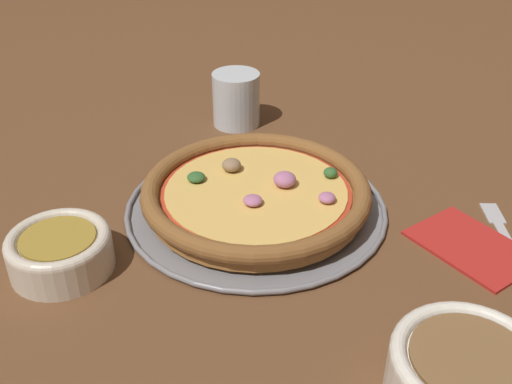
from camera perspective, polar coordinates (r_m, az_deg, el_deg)
name	(u,v)px	position (r m, az deg, el deg)	size (l,w,h in m)	color
ground_plane	(256,210)	(0.79, 0.00, -1.71)	(3.00, 3.00, 0.00)	brown
pizza_tray	(256,207)	(0.79, 0.00, -1.45)	(0.34, 0.34, 0.01)	gray
pizza	(256,193)	(0.77, 0.01, -0.08)	(0.30, 0.30, 0.04)	#A86B33
bowl_near	(60,250)	(0.71, -18.17, -5.25)	(0.12, 0.12, 0.05)	beige
bowl_far	(468,374)	(0.57, 19.51, -16.01)	(0.14, 0.14, 0.06)	silver
drinking_cup	(236,99)	(1.00, -1.90, 8.83)	(0.08, 0.08, 0.09)	silver
napkin	(472,245)	(0.77, 19.88, -4.78)	(0.15, 0.12, 0.01)	#B2231E
fork	(509,242)	(0.79, 22.93, -4.43)	(0.15, 0.15, 0.00)	#B7B7BC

